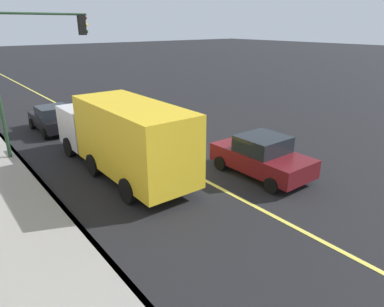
{
  "coord_description": "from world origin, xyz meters",
  "views": [
    {
      "loc": [
        -11.34,
        8.03,
        5.78
      ],
      "look_at": [
        -2.27,
        0.94,
        1.47
      ],
      "focal_mm": 32.39,
      "sensor_mm": 36.0,
      "label": 1
    }
  ],
  "objects_px": {
    "traffic_light_mast": "(31,57)",
    "car_black": "(53,119)",
    "car_maroon": "(262,156)",
    "truck_yellow": "(122,135)"
  },
  "relations": [
    {
      "from": "car_black",
      "to": "car_maroon",
      "type": "height_order",
      "value": "car_maroon"
    },
    {
      "from": "car_black",
      "to": "truck_yellow",
      "type": "bearing_deg",
      "value": -177.37
    },
    {
      "from": "car_maroon",
      "to": "traffic_light_mast",
      "type": "bearing_deg",
      "value": 37.31
    },
    {
      "from": "traffic_light_mast",
      "to": "car_black",
      "type": "bearing_deg",
      "value": -24.33
    },
    {
      "from": "traffic_light_mast",
      "to": "car_maroon",
      "type": "bearing_deg",
      "value": -142.69
    },
    {
      "from": "truck_yellow",
      "to": "car_maroon",
      "type": "bearing_deg",
      "value": -129.78
    },
    {
      "from": "car_black",
      "to": "car_maroon",
      "type": "distance_m",
      "value": 12.31
    },
    {
      "from": "car_maroon",
      "to": "truck_yellow",
      "type": "distance_m",
      "value": 5.64
    },
    {
      "from": "car_black",
      "to": "traffic_light_mast",
      "type": "height_order",
      "value": "traffic_light_mast"
    },
    {
      "from": "car_maroon",
      "to": "truck_yellow",
      "type": "xyz_separation_m",
      "value": [
        3.57,
        4.29,
        0.82
      ]
    }
  ]
}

